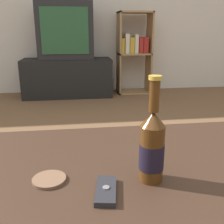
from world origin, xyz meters
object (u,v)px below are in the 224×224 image
Objects in this scene: bookshelf at (134,50)px; beer_bottle at (152,146)px; tv_stand at (68,78)px; television at (65,31)px; cell_phone at (106,190)px.

bookshelf is 3.68× the size of beer_bottle.
television is (0.00, -0.00, 0.56)m from tv_stand.
beer_bottle is at bearing 29.71° from cell_phone.
television is at bearing 96.21° from beer_bottle.
beer_bottle is (0.30, -2.74, 0.28)m from tv_stand.
tv_stand is at bearing -174.76° from bookshelf.
tv_stand is 1.65× the size of television.
bookshelf is (0.86, 0.08, 0.33)m from tv_stand.
bookshelf is at bearing 5.50° from television.
tv_stand is 0.93m from bookshelf.
tv_stand is at bearing 96.21° from beer_bottle.
television is 5.36× the size of cell_phone.
bookshelf reaches higher than cell_phone.
tv_stand reaches higher than cell_phone.
tv_stand is 2.77m from beer_bottle.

